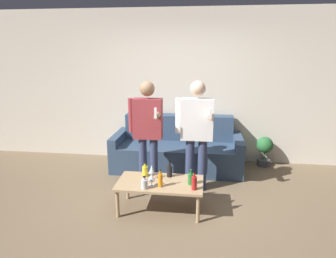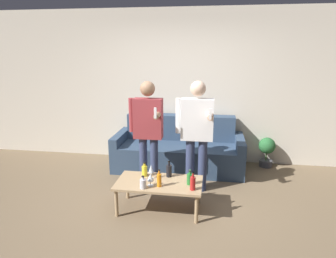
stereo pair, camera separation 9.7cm
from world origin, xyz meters
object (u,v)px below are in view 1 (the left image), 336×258
Objects in this scene: couch at (177,150)px; person_standing_right at (196,129)px; coffee_table at (160,185)px; person_standing_left at (147,127)px; bottle_orange at (145,171)px.

person_standing_right reaches higher than couch.
person_standing_left is (-0.28, 0.64, 0.58)m from coffee_table.
couch is at bearing 67.10° from person_standing_left.
person_standing_right reaches higher than bottle_orange.
person_standing_right reaches higher than coffee_table.
person_standing_right is at bearing -67.63° from couch.
coffee_table is 0.29m from bottle_orange.
person_standing_left reaches higher than bottle_orange.
coffee_table is 5.70× the size of bottle_orange.
bottle_orange is 0.12× the size of person_standing_left.
person_standing_right reaches higher than person_standing_left.
person_standing_right is at bearing 0.30° from person_standing_left.
bottle_orange is (-0.22, 0.16, 0.11)m from coffee_table.
bottle_orange reaches higher than coffee_table.
couch is at bearing 86.95° from coffee_table.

